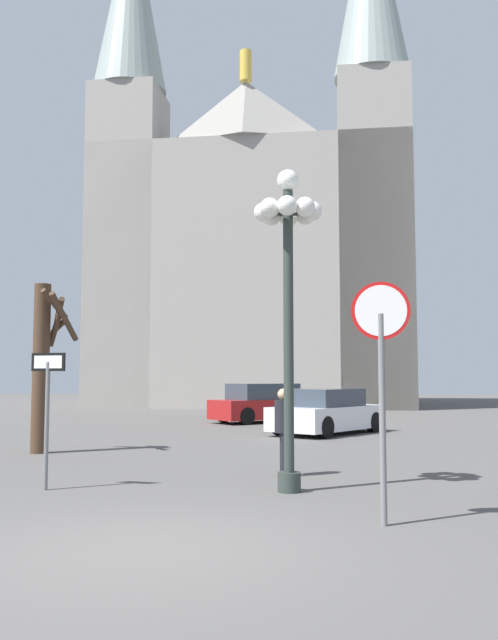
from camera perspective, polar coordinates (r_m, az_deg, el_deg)
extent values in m
plane|color=#514F4C|center=(7.34, -9.18, -18.77)|extent=(120.00, 120.00, 0.00)
cube|color=gray|center=(43.44, 0.77, 2.90)|extent=(19.11, 14.63, 15.21)
pyramid|color=gray|center=(40.20, -0.28, 17.39)|extent=(6.55, 2.31, 3.50)
cylinder|color=gold|center=(41.27, -0.28, 20.79)|extent=(0.70, 0.70, 1.80)
cube|color=gray|center=(40.55, -10.32, 6.16)|extent=(4.20, 4.20, 18.89)
cube|color=gray|center=(38.70, 10.66, 6.70)|extent=(4.20, 4.20, 18.89)
cylinder|color=slate|center=(8.32, 11.29, -8.21)|extent=(0.08, 0.08, 2.54)
cylinder|color=red|center=(8.34, 11.14, 0.78)|extent=(0.72, 0.10, 0.72)
cylinder|color=white|center=(8.32, 11.16, 0.79)|extent=(0.63, 0.06, 0.63)
cylinder|color=slate|center=(11.17, -16.83, -8.59)|extent=(0.07, 0.07, 2.00)
cube|color=black|center=(11.15, -16.71, -3.44)|extent=(0.60, 0.16, 0.29)
cube|color=white|center=(11.13, -16.74, -3.44)|extent=(0.50, 0.12, 0.20)
cylinder|color=#2D3833|center=(10.53, 3.38, -1.60)|extent=(0.16, 0.16, 4.73)
cylinder|color=#2D3833|center=(10.63, 3.44, -13.61)|extent=(0.36, 0.36, 0.30)
sphere|color=white|center=(10.97, 3.32, 11.78)|extent=(0.35, 0.35, 0.35)
sphere|color=white|center=(10.83, 5.41, 9.21)|extent=(0.31, 0.31, 0.31)
cylinder|color=#2D3833|center=(10.83, 4.37, 9.21)|extent=(0.05, 0.39, 0.05)
sphere|color=white|center=(11.09, 4.80, 8.87)|extent=(0.31, 0.31, 0.31)
cylinder|color=#2D3833|center=(10.96, 4.07, 9.03)|extent=(0.31, 0.31, 0.05)
sphere|color=white|center=(11.21, 3.38, 8.72)|extent=(0.31, 0.31, 0.31)
cylinder|color=#2D3833|center=(11.02, 3.36, 8.95)|extent=(0.39, 0.05, 0.05)
sphere|color=white|center=(11.11, 1.93, 8.84)|extent=(0.31, 0.31, 0.31)
cylinder|color=#2D3833|center=(10.97, 2.62, 9.01)|extent=(0.31, 0.31, 0.05)
sphere|color=white|center=(10.85, 1.26, 9.17)|extent=(0.31, 0.31, 0.31)
cylinder|color=#2D3833|center=(10.84, 2.29, 9.18)|extent=(0.05, 0.39, 0.05)
sphere|color=white|center=(10.58, 1.79, 9.54)|extent=(0.31, 0.31, 0.31)
cylinder|color=#2D3833|center=(10.70, 2.57, 9.36)|extent=(0.31, 0.31, 0.05)
sphere|color=white|center=(10.46, 3.27, 9.71)|extent=(0.31, 0.31, 0.31)
cylinder|color=#2D3833|center=(10.64, 3.30, 9.45)|extent=(0.39, 0.05, 0.05)
sphere|color=white|center=(10.56, 4.80, 9.57)|extent=(0.31, 0.31, 0.31)
cylinder|color=#2D3833|center=(10.70, 4.05, 9.38)|extent=(0.31, 0.31, 0.05)
cylinder|color=#473323|center=(16.45, -17.30, -3.90)|extent=(0.39, 0.39, 3.95)
cylinder|color=#473323|center=(16.78, -16.41, -1.02)|extent=(0.86, 0.37, 0.70)
cylinder|color=#473323|center=(16.58, -16.18, -0.75)|extent=(0.56, 0.65, 0.82)
cylinder|color=#473323|center=(16.57, -15.85, 0.77)|extent=(0.53, 0.81, 0.60)
cylinder|color=#473323|center=(16.27, -16.23, 1.31)|extent=(0.45, 0.82, 0.68)
cylinder|color=#473323|center=(16.21, -15.47, 0.26)|extent=(0.33, 1.24, 1.08)
cube|color=silver|center=(21.15, 6.71, -8.23)|extent=(3.85, 4.44, 0.71)
cube|color=#333D47|center=(20.95, 6.39, -6.57)|extent=(2.66, 2.84, 0.53)
cylinder|color=black|center=(22.78, 6.89, -8.45)|extent=(0.54, 0.65, 0.64)
cylinder|color=black|center=(21.95, 10.54, -8.54)|extent=(0.54, 0.65, 0.64)
cylinder|color=black|center=(20.47, 2.61, -8.89)|extent=(0.54, 0.65, 0.64)
cylinder|color=black|center=(19.54, 6.51, -9.06)|extent=(0.54, 0.65, 0.64)
cube|color=maroon|center=(26.29, 1.59, -7.56)|extent=(4.57, 4.17, 0.73)
cube|color=#333D47|center=(26.14, 1.19, -6.10)|extent=(2.93, 2.79, 0.61)
cylinder|color=black|center=(27.84, 3.21, -7.81)|extent=(0.64, 0.57, 0.64)
cylinder|color=black|center=(26.63, 5.27, -7.93)|extent=(0.64, 0.57, 0.64)
cylinder|color=black|center=(26.09, -2.16, -8.01)|extent=(0.64, 0.57, 0.64)
cylinder|color=black|center=(24.80, -0.23, -8.18)|extent=(0.64, 0.57, 0.64)
cylinder|color=black|center=(12.27, 2.92, -11.32)|extent=(0.12, 0.12, 0.77)
cylinder|color=black|center=(12.11, 3.01, -11.40)|extent=(0.12, 0.12, 0.77)
cylinder|color=black|center=(12.13, 2.95, -8.20)|extent=(0.32, 0.32, 0.58)
sphere|color=tan|center=(12.12, 2.94, -6.34)|extent=(0.21, 0.21, 0.21)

